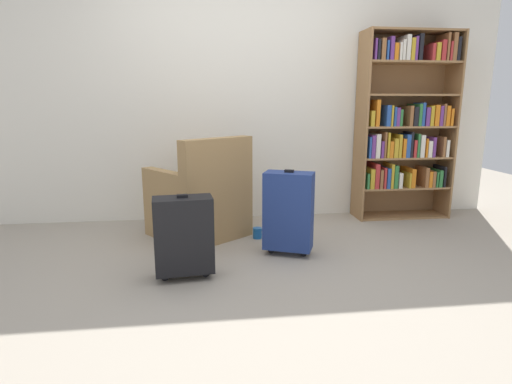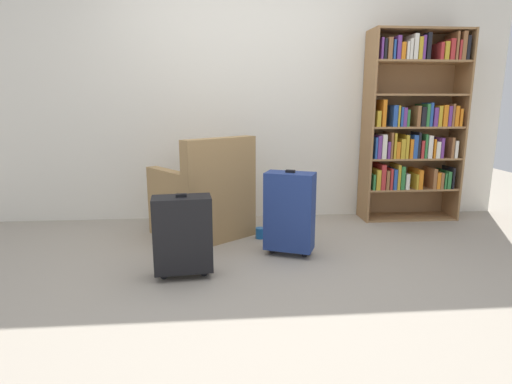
# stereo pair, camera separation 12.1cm
# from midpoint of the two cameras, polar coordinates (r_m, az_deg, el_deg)

# --- Properties ---
(ground_plane) EXTENTS (9.48, 9.48, 0.00)m
(ground_plane) POSITION_cam_midpoint_polar(r_m,az_deg,el_deg) (2.86, -0.40, -12.18)
(ground_plane) COLOR #9E9384
(back_wall) EXTENTS (5.42, 0.10, 2.60)m
(back_wall) POSITION_cam_midpoint_polar(r_m,az_deg,el_deg) (4.28, -3.12, 13.80)
(back_wall) COLOR silver
(back_wall) RESTS_ON ground
(bookshelf) EXTENTS (0.97, 0.33, 1.87)m
(bookshelf) POSITION_cam_midpoint_polar(r_m,az_deg,el_deg) (4.50, 19.13, 8.83)
(bookshelf) COLOR olive
(bookshelf) RESTS_ON ground
(armchair) EXTENTS (0.98, 0.98, 0.90)m
(armchair) POSITION_cam_midpoint_polar(r_m,az_deg,el_deg) (3.73, -8.60, -1.34)
(armchair) COLOR #9E7A4C
(armchair) RESTS_ON ground
(mug) EXTENTS (0.12, 0.08, 0.10)m
(mug) POSITION_cam_midpoint_polar(r_m,az_deg,el_deg) (3.69, -0.71, -5.70)
(mug) COLOR #1959A5
(mug) RESTS_ON ground
(suitcase_black) EXTENTS (0.41, 0.24, 0.59)m
(suitcase_black) POSITION_cam_midpoint_polar(r_m,az_deg,el_deg) (2.85, -11.18, -5.88)
(suitcase_black) COLOR black
(suitcase_black) RESTS_ON ground
(suitcase_navy_blue) EXTENTS (0.42, 0.32, 0.68)m
(suitcase_navy_blue) POSITION_cam_midpoint_polar(r_m,az_deg,el_deg) (3.23, 3.45, -2.66)
(suitcase_navy_blue) COLOR navy
(suitcase_navy_blue) RESTS_ON ground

